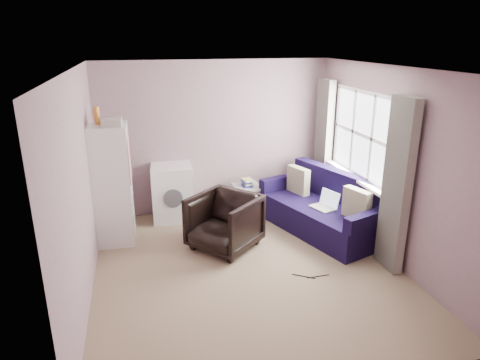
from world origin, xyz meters
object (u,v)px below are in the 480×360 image
(fridge, at_px, (110,184))
(sofa, at_px, (324,210))
(armchair, at_px, (224,219))
(washing_machine, at_px, (172,191))
(side_table, at_px, (247,197))

(fridge, bearing_deg, sofa, -5.79)
(armchair, height_order, sofa, sofa)
(armchair, distance_m, washing_machine, 1.37)
(armchair, distance_m, fridge, 1.69)
(washing_machine, bearing_deg, armchair, -60.35)
(fridge, distance_m, side_table, 2.28)
(fridge, relative_size, side_table, 3.24)
(washing_machine, bearing_deg, sofa, -21.43)
(fridge, relative_size, sofa, 0.89)
(washing_machine, height_order, side_table, washing_machine)
(fridge, relative_size, washing_machine, 2.16)
(fridge, height_order, washing_machine, fridge)
(armchair, xyz_separation_m, washing_machine, (-0.60, 1.23, 0.04))
(armchair, relative_size, fridge, 0.44)
(washing_machine, xyz_separation_m, sofa, (2.20, -1.03, -0.15))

